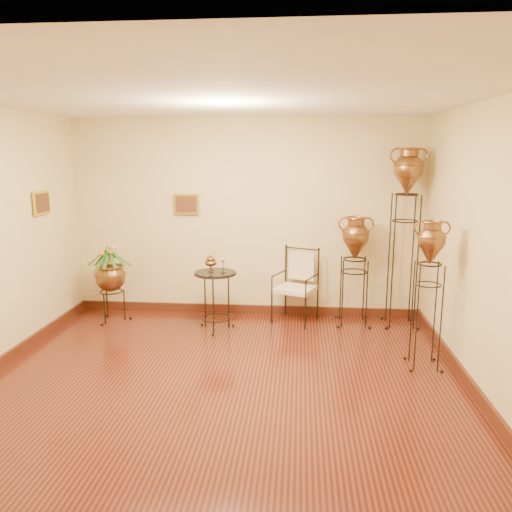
# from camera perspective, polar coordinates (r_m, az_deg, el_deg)

# --- Properties ---
(ground) EXTENTS (5.00, 5.00, 0.00)m
(ground) POSITION_cam_1_polar(r_m,az_deg,el_deg) (5.13, -4.22, -15.03)
(ground) COLOR #5C2315
(ground) RESTS_ON ground
(room_shell) EXTENTS (5.02, 5.02, 2.81)m
(room_shell) POSITION_cam_1_polar(r_m,az_deg,el_deg) (4.64, -4.59, 4.56)
(room_shell) COLOR beige
(room_shell) RESTS_ON ground
(amphora_tall) EXTENTS (0.58, 0.58, 2.41)m
(amphora_tall) POSITION_cam_1_polar(r_m,az_deg,el_deg) (6.90, 16.58, 2.19)
(amphora_tall) COLOR black
(amphora_tall) RESTS_ON ground
(amphora_mid) EXTENTS (0.47, 0.47, 1.64)m
(amphora_mid) POSITION_cam_1_polar(r_m,az_deg,el_deg) (5.67, 19.03, -4.08)
(amphora_mid) COLOR black
(amphora_mid) RESTS_ON ground
(amphora_short) EXTENTS (0.48, 0.48, 1.51)m
(amphora_short) POSITION_cam_1_polar(r_m,az_deg,el_deg) (6.89, 11.16, -1.61)
(amphora_short) COLOR black
(amphora_short) RESTS_ON ground
(planter_urn) EXTENTS (0.67, 0.67, 1.22)m
(planter_urn) POSITION_cam_1_polar(r_m,az_deg,el_deg) (7.19, -16.33, -1.88)
(planter_urn) COLOR black
(planter_urn) RESTS_ON ground
(armchair) EXTENTS (0.73, 0.71, 1.02)m
(armchair) POSITION_cam_1_polar(r_m,az_deg,el_deg) (6.91, 4.50, -3.46)
(armchair) COLOR black
(armchair) RESTS_ON ground
(side_table) EXTENTS (0.68, 0.68, 0.99)m
(side_table) POSITION_cam_1_polar(r_m,az_deg,el_deg) (6.63, -4.64, -5.00)
(side_table) COLOR black
(side_table) RESTS_ON ground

